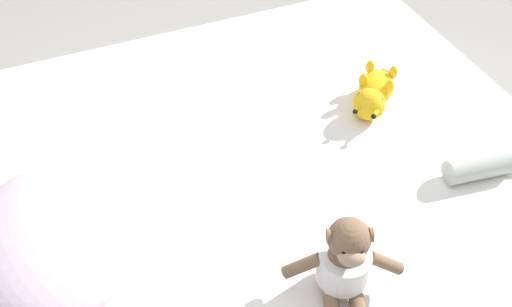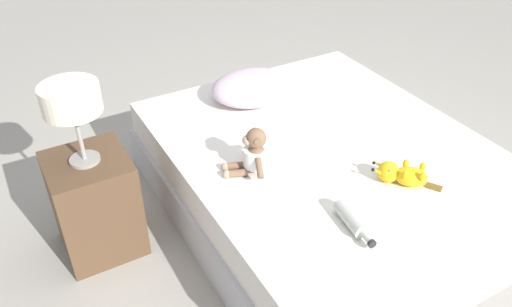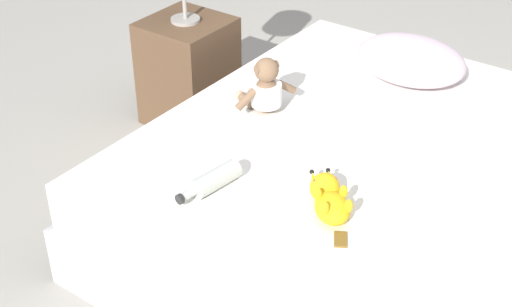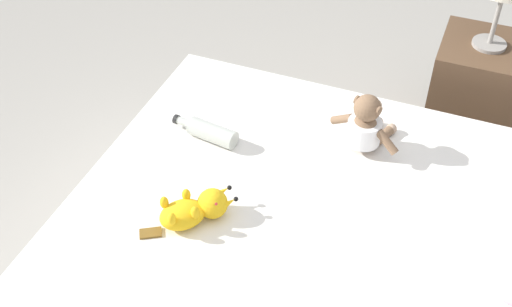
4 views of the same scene
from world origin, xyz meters
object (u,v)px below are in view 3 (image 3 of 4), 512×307
object	(u,v)px
pillow	(411,60)
plush_monkey	(265,89)
bed	(362,190)
nightstand	(188,72)
glass_bottle	(214,180)
plush_yellow_creature	(329,199)

from	to	relation	value
pillow	plush_monkey	bearing A→B (deg)	-118.82
bed	nightstand	distance (m)	1.19
bed	nightstand	world-z (taller)	nightstand
plush_monkey	glass_bottle	world-z (taller)	plush_monkey
pillow	plush_monkey	distance (m)	0.70
plush_yellow_creature	glass_bottle	bearing A→B (deg)	-162.24
plush_monkey	glass_bottle	bearing A→B (deg)	-72.47
nightstand	plush_yellow_creature	bearing A→B (deg)	-31.07
plush_monkey	nightstand	xyz separation A→B (m)	(-0.70, 0.34, -0.27)
pillow	plush_yellow_creature	size ratio (longest dim) A/B	1.93
pillow	nightstand	size ratio (longest dim) A/B	0.99
plush_yellow_creature	nightstand	size ratio (longest dim) A/B	0.51
plush_monkey	nightstand	size ratio (longest dim) A/B	0.52
plush_monkey	plush_yellow_creature	xyz separation A→B (m)	(0.55, -0.41, -0.05)
plush_monkey	glass_bottle	xyz separation A→B (m)	(0.17, -0.53, -0.06)
plush_yellow_creature	plush_monkey	bearing A→B (deg)	142.96
glass_bottle	bed	bearing A→B (deg)	64.14
plush_monkey	plush_yellow_creature	world-z (taller)	plush_monkey
plush_monkey	pillow	bearing A→B (deg)	61.18
bed	plush_yellow_creature	bearing A→B (deg)	-76.98
bed	nightstand	xyz separation A→B (m)	(-1.15, 0.31, 0.05)
bed	glass_bottle	distance (m)	0.68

